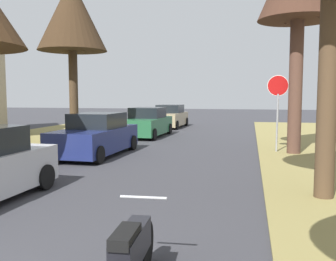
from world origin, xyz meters
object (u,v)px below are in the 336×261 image
(parked_sedan_navy, at_px, (96,136))
(parked_motorcycle, at_px, (131,254))
(street_tree_left_mid_b, at_px, (72,16))
(parked_sedan_tan, at_px, (170,117))
(stop_sign_far, at_px, (278,96))
(parked_sedan_green, at_px, (147,123))

(parked_sedan_navy, bearing_deg, parked_motorcycle, -64.74)
(parked_motorcycle, bearing_deg, street_tree_left_mid_b, 118.68)
(parked_sedan_navy, bearing_deg, street_tree_left_mid_b, 126.99)
(street_tree_left_mid_b, xyz_separation_m, parked_sedan_tan, (2.65, 9.29, -5.16))
(parked_sedan_tan, bearing_deg, stop_sign_far, -58.38)
(street_tree_left_mid_b, bearing_deg, parked_sedan_tan, 74.08)
(parked_sedan_green, bearing_deg, street_tree_left_mid_b, -129.58)
(stop_sign_far, distance_m, parked_sedan_green, 8.11)
(stop_sign_far, height_order, parked_sedan_green, stop_sign_far)
(parked_sedan_navy, xyz_separation_m, parked_sedan_tan, (0.10, 12.67, 0.00))
(parked_sedan_tan, bearing_deg, parked_sedan_navy, -90.47)
(parked_motorcycle, bearing_deg, parked_sedan_green, 104.94)
(stop_sign_far, bearing_deg, parked_sedan_navy, -163.03)
(parked_sedan_navy, xyz_separation_m, parked_sedan_green, (0.13, 6.62, 0.00))
(street_tree_left_mid_b, height_order, parked_sedan_tan, street_tree_left_mid_b)
(parked_sedan_navy, height_order, parked_sedan_tan, same)
(stop_sign_far, height_order, street_tree_left_mid_b, street_tree_left_mid_b)
(parked_sedan_navy, relative_size, parked_sedan_tan, 1.00)
(street_tree_left_mid_b, distance_m, parked_sedan_navy, 6.67)
(stop_sign_far, relative_size, parked_motorcycle, 1.44)
(parked_sedan_tan, relative_size, parked_motorcycle, 2.17)
(stop_sign_far, distance_m, street_tree_left_mid_b, 10.00)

